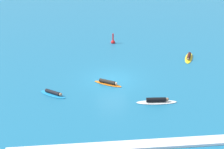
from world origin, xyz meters
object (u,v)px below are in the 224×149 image
at_px(marker_buoy, 113,41).
at_px(surfer_on_yellow_board, 189,57).
at_px(surfer_on_orange_board, 108,83).
at_px(surfer_on_white_board, 157,101).
at_px(surfer_on_blue_board, 53,93).

bearing_deg(marker_buoy, surfer_on_yellow_board, -37.40).
relative_size(surfer_on_orange_board, marker_buoy, 1.96).
height_order(surfer_on_orange_board, surfer_on_yellow_board, surfer_on_orange_board).
height_order(surfer_on_white_board, surfer_on_orange_board, surfer_on_white_board).
distance_m(surfer_on_yellow_board, marker_buoy, 9.14).
xyz_separation_m(surfer_on_white_board, marker_buoy, (-1.89, 14.48, 0.06)).
height_order(surfer_on_white_board, surfer_on_blue_board, surfer_on_white_board).
relative_size(surfer_on_orange_board, surfer_on_blue_board, 1.02).
distance_m(surfer_on_orange_board, surfer_on_blue_board, 4.81).
xyz_separation_m(surfer_on_yellow_board, marker_buoy, (-7.26, 5.55, 0.08)).
bearing_deg(surfer_on_orange_board, surfer_on_yellow_board, 63.73).
xyz_separation_m(surfer_on_yellow_board, surfer_on_blue_board, (-13.41, -6.80, -0.01)).
xyz_separation_m(surfer_on_white_board, surfer_on_yellow_board, (5.37, 8.93, -0.02)).
bearing_deg(surfer_on_white_board, marker_buoy, 100.65).
bearing_deg(surfer_on_orange_board, marker_buoy, 114.52).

